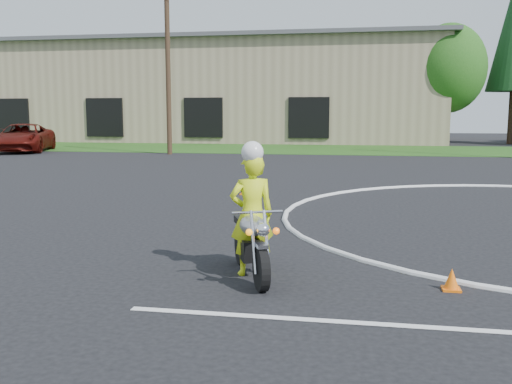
# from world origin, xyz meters

# --- Properties ---
(grass_strip) EXTENTS (120.00, 10.00, 0.02)m
(grass_strip) POSITION_xyz_m (0.00, 27.00, 0.01)
(grass_strip) COLOR #1E4714
(grass_strip) RESTS_ON ground
(primary_motorcycle) EXTENTS (0.95, 1.90, 1.06)m
(primary_motorcycle) POSITION_xyz_m (-5.83, -2.40, 0.51)
(primary_motorcycle) COLOR black
(primary_motorcycle) RESTS_ON ground
(rider_primary_grp) EXTENTS (0.76, 0.64, 1.96)m
(rider_primary_grp) POSITION_xyz_m (-5.84, -2.27, 0.95)
(rider_primary_grp) COLOR #D5EB18
(rider_primary_grp) RESTS_ON ground
(pickup_grp) EXTENTS (4.63, 6.70, 1.70)m
(pickup_grp) POSITION_xyz_m (-24.50, 21.51, 0.85)
(pickup_grp) COLOR #4D0D08
(pickup_grp) RESTS_ON ground
(warehouse) EXTENTS (41.00, 17.00, 8.30)m
(warehouse) POSITION_xyz_m (-18.00, 39.99, 4.16)
(warehouse) COLOR tan
(warehouse) RESTS_ON ground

